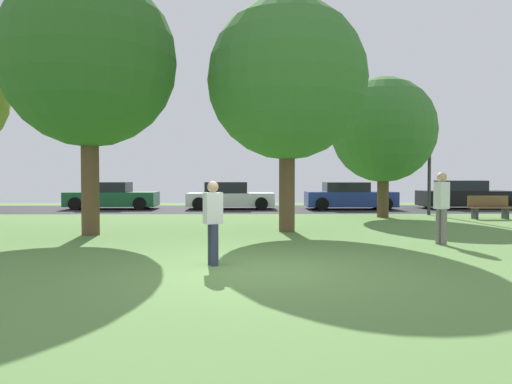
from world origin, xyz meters
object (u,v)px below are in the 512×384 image
at_px(oak_tree_left, 287,80).
at_px(person_thrower, 213,219).
at_px(maple_tree_near, 383,130).
at_px(park_bench, 489,207).
at_px(street_lamp_post, 429,163).
at_px(person_catcher, 441,204).
at_px(parked_car_white, 230,197).
at_px(maple_tree_far, 89,60).
at_px(parked_car_green, 111,197).
at_px(parked_car_black, 464,196).
at_px(parked_car_blue, 349,197).

distance_m(oak_tree_left, person_thrower, 6.88).
xyz_separation_m(maple_tree_near, park_bench, (3.94, -0.86, -3.07)).
bearing_deg(maple_tree_near, street_lamp_post, 25.74).
distance_m(maple_tree_near, person_catcher, 8.35).
bearing_deg(parked_car_white, person_catcher, -66.68).
relative_size(oak_tree_left, park_bench, 4.33).
relative_size(maple_tree_far, parked_car_green, 1.64).
bearing_deg(oak_tree_left, maple_tree_far, -172.29).
relative_size(maple_tree_near, parked_car_white, 1.29).
distance_m(maple_tree_near, street_lamp_post, 2.88).
height_order(maple_tree_far, park_bench, maple_tree_far).
height_order(maple_tree_near, parked_car_black, maple_tree_near).
bearing_deg(parked_car_black, parked_car_white, -179.65).
xyz_separation_m(oak_tree_left, parked_car_black, (10.01, 10.22, -3.86)).
distance_m(parked_car_white, parked_car_black, 12.10).
relative_size(person_catcher, parked_car_black, 0.38).
height_order(parked_car_white, street_lamp_post, street_lamp_post).
distance_m(maple_tree_far, street_lamp_post, 14.35).
distance_m(person_thrower, parked_car_blue, 16.41).
bearing_deg(maple_tree_far, maple_tree_near, 30.19).
bearing_deg(parked_car_blue, person_thrower, -110.71).
bearing_deg(parked_car_black, person_thrower, -126.95).
xyz_separation_m(person_catcher, park_bench, (4.75, 7.05, -0.52)).
xyz_separation_m(maple_tree_far, parked_car_white, (3.55, 10.91, -4.28)).
xyz_separation_m(parked_car_black, park_bench, (-1.74, -6.05, -0.20)).
bearing_deg(oak_tree_left, person_catcher, -39.18).
bearing_deg(park_bench, person_thrower, 43.81).
relative_size(person_catcher, street_lamp_post, 0.39).
xyz_separation_m(parked_car_white, parked_car_black, (12.10, 0.07, 0.04)).
distance_m(maple_tree_far, parked_car_blue, 14.92).
height_order(parked_car_green, street_lamp_post, street_lamp_post).
bearing_deg(maple_tree_near, parked_car_blue, 94.34).
bearing_deg(street_lamp_post, maple_tree_near, -154.26).
bearing_deg(park_bench, parked_car_black, -106.01).
height_order(parked_car_white, parked_car_black, parked_car_black).
height_order(maple_tree_far, parked_car_green, maple_tree_far).
bearing_deg(person_thrower, parked_car_black, 26.71).
height_order(person_thrower, street_lamp_post, street_lamp_post).
xyz_separation_m(person_thrower, parked_car_blue, (5.80, 15.35, -0.22)).
xyz_separation_m(parked_car_blue, park_bench, (4.31, -5.65, -0.17)).
relative_size(person_thrower, parked_car_black, 0.34).
distance_m(parked_car_black, street_lamp_post, 5.51).
bearing_deg(parked_car_black, street_lamp_post, -129.58).
bearing_deg(maple_tree_far, person_catcher, -12.97).
xyz_separation_m(oak_tree_left, person_catcher, (3.53, -2.87, -3.55)).
distance_m(oak_tree_left, parked_car_black, 14.82).
distance_m(parked_car_white, parked_car_blue, 6.07).
bearing_deg(maple_tree_near, park_bench, -12.34).
relative_size(oak_tree_left, parked_car_white, 1.58).
distance_m(maple_tree_near, parked_car_blue, 5.61).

